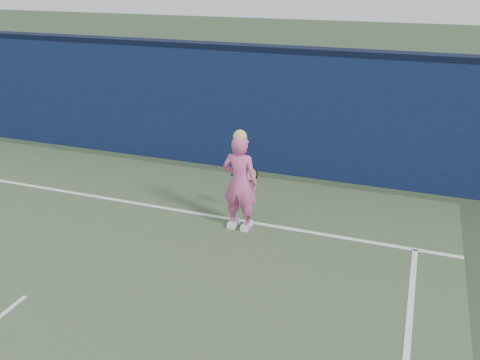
% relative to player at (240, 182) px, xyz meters
% --- Properties ---
extents(backstop_wall, '(24.00, 0.40, 2.50)m').
position_rel_player_xyz_m(backstop_wall, '(-2.01, 2.71, 0.43)').
color(backstop_wall, '#0D123C').
rests_on(backstop_wall, ground).
extents(wall_cap, '(24.00, 0.42, 0.10)m').
position_rel_player_xyz_m(wall_cap, '(-2.01, 2.71, 1.73)').
color(wall_cap, black).
rests_on(wall_cap, backstop_wall).
extents(player, '(0.61, 0.41, 1.70)m').
position_rel_player_xyz_m(player, '(0.00, 0.00, 0.00)').
color(player, '#DA5592').
rests_on(player, ground).
extents(racket, '(0.52, 0.14, 0.28)m').
position_rel_player_xyz_m(racket, '(0.00, 0.42, -0.01)').
color(racket, black).
rests_on(racket, ground).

